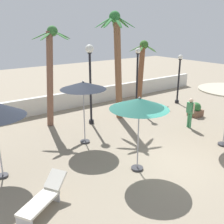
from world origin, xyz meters
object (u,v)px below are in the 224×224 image
palm_tree_1 (117,56)px  patio_umbrella_2 (83,86)px  lamp_post_0 (179,76)px  guest_0 (190,110)px  lamp_post_1 (90,72)px  patio_umbrella_0 (139,104)px  lamp_post_2 (137,75)px  planter (196,110)px  palm_tree_0 (142,64)px  lounge_chair_1 (44,197)px  palm_tree_3 (51,67)px

palm_tree_1 → patio_umbrella_2: bearing=-150.6°
lamp_post_0 → guest_0: (-3.15, -3.52, -0.93)m
lamp_post_1 → patio_umbrella_0: bearing=-103.2°
lamp_post_2 → planter: 4.16m
patio_umbrella_2 → lamp_post_2: bearing=24.5°
planter → palm_tree_0: bearing=90.4°
patio_umbrella_2 → lamp_post_2: lamp_post_2 is taller
patio_umbrella_0 → lamp_post_0: lamp_post_0 is taller
guest_0 → lamp_post_1: bearing=137.0°
patio_umbrella_2 → palm_tree_1: 3.89m
patio_umbrella_0 → guest_0: size_ratio=1.78×
lamp_post_0 → lounge_chair_1: size_ratio=1.78×
patio_umbrella_2 → lamp_post_0: size_ratio=0.87×
patio_umbrella_2 → palm_tree_0: palm_tree_0 is taller
guest_0 → lounge_chair_1: bearing=-169.2°
patio_umbrella_0 → palm_tree_3: 6.43m
lamp_post_2 → guest_0: bearing=-87.3°
guest_0 → planter: size_ratio=1.90×
lamp_post_1 → palm_tree_1: bearing=-4.3°
palm_tree_0 → planter: size_ratio=5.00×
planter → lamp_post_2: bearing=123.4°
lamp_post_1 → guest_0: (3.90, -3.64, -1.93)m
patio_umbrella_2 → planter: patio_umbrella_2 is taller
palm_tree_3 → guest_0: palm_tree_3 is taller
palm_tree_3 → planter: (7.47, -3.76, -2.79)m
patio_umbrella_2 → palm_tree_1: (3.30, 1.86, 0.92)m
lamp_post_1 → guest_0: bearing=-43.0°
patio_umbrella_2 → lamp_post_1: (1.60, 1.98, 0.21)m
lamp_post_1 → planter: (5.75, -2.66, -2.52)m
lamp_post_0 → lamp_post_1: (-7.05, 0.12, 1.00)m
patio_umbrella_0 → palm_tree_1: (2.94, 5.15, 1.02)m
lamp_post_1 → palm_tree_0: bearing=21.1°
patio_umbrella_0 → palm_tree_3: palm_tree_3 is taller
patio_umbrella_0 → lamp_post_1: 5.43m
lamp_post_1 → guest_0: 5.68m
palm_tree_0 → lamp_post_2: bearing=-138.4°
patio_umbrella_0 → planter: size_ratio=3.38×
lamp_post_1 → lamp_post_2: 3.78m
planter → palm_tree_3: bearing=153.3°
lamp_post_1 → lounge_chair_1: 7.74m
lamp_post_2 → lamp_post_0: bearing=-9.3°
patio_umbrella_2 → palm_tree_0: bearing=29.8°
patio_umbrella_0 → palm_tree_0: bearing=47.1°
palm_tree_0 → lamp_post_1: size_ratio=0.99×
guest_0 → patio_umbrella_0: bearing=-162.4°
patio_umbrella_0 → palm_tree_3: size_ratio=0.55×
lamp_post_0 → planter: bearing=-117.2°
palm_tree_0 → lamp_post_2: size_ratio=1.08×
lamp_post_1 → planter: bearing=-24.8°
lamp_post_2 → patio_umbrella_2: bearing=-155.5°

